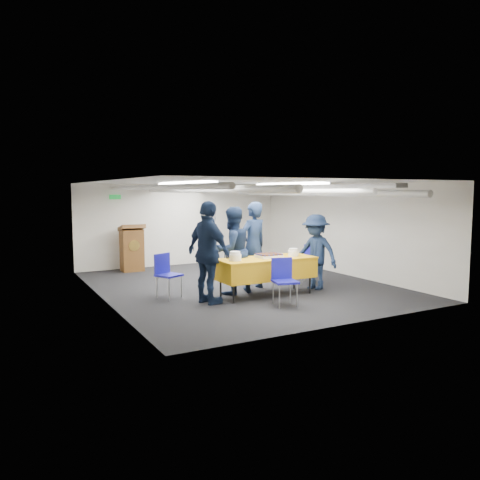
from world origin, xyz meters
The scene contains 14 objects.
ground centered at (0.00, 0.00, 0.00)m, with size 7.00×7.00×0.00m, color black.
room_shell centered at (0.09, 0.41, 1.81)m, with size 6.00×7.00×2.30m.
serving_table centered at (-0.02, -1.12, 0.56)m, with size 2.01×0.80×0.77m.
sheet_cake centered at (0.05, -1.12, 0.81)m, with size 0.49×0.38×0.09m.
plate_stack_left centered at (-0.75, -1.17, 0.85)m, with size 0.24×0.24×0.18m.
plate_stack_right centered at (0.61, -1.17, 0.84)m, with size 0.22×0.22×0.16m.
podium centered at (-1.60, 3.05, 0.61)m, with size 0.62×0.53×1.25m.
chair_near centered at (-0.14, -1.94, 0.53)m, with size 0.51×0.51×0.87m.
chair_right centered at (1.49, -0.43, 0.53)m, with size 0.42×0.42×0.87m.
chair_left centered at (-1.85, -0.29, 0.53)m, with size 0.56×0.56×0.87m.
sailor_a centered at (0.09, -0.42, 0.94)m, with size 0.68×0.45×1.88m, color black.
sailor_b centered at (-0.54, -0.64, 0.90)m, with size 0.87×0.68×1.79m, color black.
sailor_c centered at (-1.32, -1.19, 0.97)m, with size 1.13×0.47×1.93m, color black.
sailor_d centered at (1.25, -1.09, 0.81)m, with size 1.04×0.60×1.61m, color black.
Camera 1 is at (-4.93, -9.05, 2.11)m, focal length 35.00 mm.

